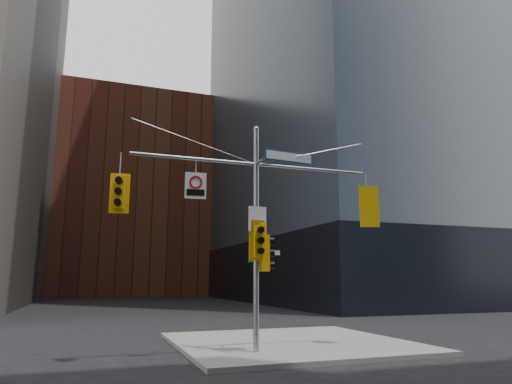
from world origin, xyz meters
TOP-DOWN VIEW (x-y plane):
  - ground at (0.00, 0.00)m, footprint 160.00×160.00m
  - sidewalk_corner at (2.00, 4.00)m, footprint 8.00×8.00m
  - podium_ne at (28.00, 32.00)m, footprint 36.40×36.40m
  - brick_midrise at (0.00, 58.00)m, footprint 26.00×20.00m
  - signal_assembly at (0.00, 1.99)m, footprint 8.00×0.80m
  - traffic_light_west_arm at (-4.24, 2.01)m, footprint 0.57×0.50m
  - traffic_light_east_arm at (4.14, 1.99)m, footprint 0.68×0.62m
  - traffic_light_pole_side at (0.33, 1.99)m, footprint 0.47×0.40m
  - traffic_light_pole_front at (0.00, 1.73)m, footprint 0.57×0.47m
  - street_sign_blade at (1.18, 2.00)m, footprint 1.83×0.25m
  - regulatory_sign_arm at (-1.99, 1.97)m, footprint 0.66×0.12m
  - regulatory_sign_pole at (0.00, 1.88)m, footprint 0.60×0.08m
  - street_blade_ew at (0.45, 2.00)m, footprint 0.74×0.11m
  - street_blade_ns at (0.00, 2.45)m, footprint 0.12×0.79m

SIDE VIEW (x-z plane):
  - ground at x=0.00m, z-range 0.00..0.00m
  - sidewalk_corner at x=2.00m, z-range 0.00..0.15m
  - street_blade_ns at x=0.00m, z-range 2.86..3.02m
  - podium_ne at x=28.00m, z-range 0.00..6.00m
  - traffic_light_pole_side at x=0.33m, z-range 2.56..3.70m
  - street_blade_ew at x=0.45m, z-range 3.07..3.22m
  - traffic_light_pole_front at x=0.00m, z-range 2.89..4.09m
  - regulatory_sign_pole at x=0.00m, z-range 3.78..4.57m
  - signal_assembly at x=0.00m, z-range 0.77..8.07m
  - traffic_light_west_arm at x=-4.24m, z-range 4.20..5.40m
  - traffic_light_east_arm at x=4.14m, z-range 4.08..5.52m
  - regulatory_sign_arm at x=-1.99m, z-range 4.77..5.59m
  - street_sign_blade at x=1.18m, z-range 6.17..6.53m
  - brick_midrise at x=0.00m, z-range 0.00..28.00m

